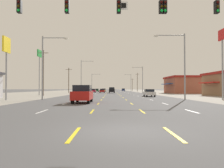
# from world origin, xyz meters

# --- Properties ---
(ground_plane) EXTENTS (572.00, 572.00, 0.00)m
(ground_plane) POSITION_xyz_m (0.00, 66.00, 0.00)
(ground_plane) COLOR #4C4C4F
(lot_apron_left) EXTENTS (28.00, 440.00, 0.01)m
(lot_apron_left) POSITION_xyz_m (-24.75, 66.00, 0.00)
(lot_apron_left) COLOR gray
(lot_apron_left) RESTS_ON ground
(lot_apron_right) EXTENTS (28.00, 440.00, 0.01)m
(lot_apron_right) POSITION_xyz_m (24.75, 66.00, 0.00)
(lot_apron_right) COLOR gray
(lot_apron_right) RESTS_ON ground
(lane_markings) EXTENTS (10.64, 227.60, 0.01)m
(lane_markings) POSITION_xyz_m (0.00, 104.50, 0.01)
(lane_markings) COLOR white
(lane_markings) RESTS_ON ground
(signal_span_wire) EXTENTS (24.91, 0.52, 9.41)m
(signal_span_wire) POSITION_xyz_m (0.19, 7.50, 5.69)
(signal_span_wire) COLOR brown
(signal_span_wire) RESTS_ON ground
(suv_inner_left_nearest) EXTENTS (1.98, 4.90, 1.98)m
(suv_inner_left_nearest) POSITION_xyz_m (-3.60, 16.05, 1.03)
(suv_inner_left_nearest) COLOR red
(suv_inner_left_nearest) RESTS_ON ground
(sedan_far_right_near) EXTENTS (1.80, 4.50, 1.46)m
(sedan_far_right_near) POSITION_xyz_m (7.22, 34.49, 0.76)
(sedan_far_right_near) COLOR white
(sedan_far_right_near) RESTS_ON ground
(suv_far_left_mid) EXTENTS (1.98, 4.90, 1.98)m
(suv_far_left_mid) POSITION_xyz_m (-6.75, 42.18, 1.03)
(suv_far_left_mid) COLOR silver
(suv_far_left_mid) RESTS_ON ground
(suv_center_turn_midfar) EXTENTS (1.98, 4.90, 1.98)m
(suv_center_turn_midfar) POSITION_xyz_m (-0.02, 65.78, 1.03)
(suv_center_turn_midfar) COLOR black
(suv_center_turn_midfar) RESTS_ON ground
(sedan_inner_left_far) EXTENTS (1.80, 4.50, 1.46)m
(sedan_inner_left_far) POSITION_xyz_m (-3.46, 69.76, 0.76)
(sedan_inner_left_far) COLOR red
(sedan_inner_left_far) RESTS_ON ground
(sedan_far_left_farther) EXTENTS (1.80, 4.50, 1.46)m
(sedan_far_left_farther) POSITION_xyz_m (-7.07, 73.72, 0.76)
(sedan_far_left_farther) COLOR maroon
(sedan_far_left_farther) RESTS_ON ground
(hatchback_inner_left_farthest) EXTENTS (1.72, 3.90, 1.54)m
(hatchback_inner_left_farthest) POSITION_xyz_m (-3.57, 91.64, 0.78)
(hatchback_inner_left_farthest) COLOR #B28C33
(hatchback_inner_left_farthest) RESTS_ON ground
(sedan_far_left_distant_a) EXTENTS (1.80, 4.50, 1.46)m
(sedan_far_left_distant_a) POSITION_xyz_m (-6.85, 92.61, 0.76)
(sedan_far_left_distant_a) COLOR #235B2D
(sedan_far_left_distant_a) RESTS_ON ground
(hatchback_far_right_distant_b) EXTENTS (1.72, 3.90, 1.54)m
(hatchback_far_right_distant_b) POSITION_xyz_m (6.89, 115.71, 0.78)
(hatchback_far_right_distant_b) COLOR navy
(hatchback_far_right_distant_b) RESTS_ON ground
(storefront_right_row_2) EXTENTS (11.55, 14.15, 5.56)m
(storefront_right_row_2) POSITION_xyz_m (23.82, 62.98, 2.81)
(storefront_right_row_2) COLOR #A35642
(storefront_right_row_2) RESTS_ON ground
(pole_sign_left_row_0) EXTENTS (0.24, 1.96, 8.65)m
(pole_sign_left_row_0) POSITION_xyz_m (-14.73, 21.31, 6.55)
(pole_sign_left_row_0) COLOR gray
(pole_sign_left_row_0) RESTS_ON ground
(pole_sign_left_row_1) EXTENTS (0.24, 2.66, 10.84)m
(pole_sign_left_row_1) POSITION_xyz_m (-17.57, 43.57, 8.41)
(pole_sign_left_row_1) COLOR gray
(pole_sign_left_row_1) RESTS_ON ground
(pole_sign_right_row_0) EXTENTS (0.24, 1.92, 10.04)m
(pole_sign_right_row_0) POSITION_xyz_m (15.45, 22.21, 7.42)
(pole_sign_right_row_0) COLOR gray
(pole_sign_right_row_0) RESTS_ON ground
(streetlight_left_row_0) EXTENTS (3.71, 0.26, 9.08)m
(streetlight_left_row_0) POSITION_xyz_m (-9.78, 22.45, 5.25)
(streetlight_left_row_0) COLOR gray
(streetlight_left_row_0) RESTS_ON ground
(streetlight_right_row_0) EXTENTS (4.49, 0.26, 9.47)m
(streetlight_right_row_0) POSITION_xyz_m (9.67, 22.45, 5.54)
(streetlight_right_row_0) COLOR gray
(streetlight_right_row_0) RESTS_ON ground
(streetlight_left_row_1) EXTENTS (4.35, 0.26, 10.86)m
(streetlight_left_row_1) POSITION_xyz_m (-9.74, 62.84, 6.25)
(streetlight_left_row_1) COLOR gray
(streetlight_left_row_1) RESTS_ON ground
(streetlight_right_row_1) EXTENTS (3.67, 0.26, 8.84)m
(streetlight_right_row_1) POSITION_xyz_m (9.78, 62.84, 5.12)
(streetlight_right_row_1) COLOR gray
(streetlight_right_row_1) RESTS_ON ground
(streetlight_left_row_2) EXTENTS (4.58, 0.26, 9.14)m
(streetlight_left_row_2) POSITION_xyz_m (-9.64, 103.23, 5.38)
(streetlight_left_row_2) COLOR gray
(streetlight_left_row_2) RESTS_ON ground
(streetlight_right_row_2) EXTENTS (3.58, 0.26, 9.00)m
(streetlight_right_row_2) POSITION_xyz_m (9.79, 103.23, 5.19)
(streetlight_right_row_2) COLOR gray
(streetlight_right_row_2) RESTS_ON ground
(utility_pole_left_row_0) EXTENTS (2.20, 0.26, 9.91)m
(utility_pole_left_row_0) POSITION_xyz_m (-15.04, 38.47, 5.15)
(utility_pole_left_row_0) COLOR brown
(utility_pole_left_row_0) RESTS_ON ground
(utility_pole_left_row_1) EXTENTS (2.20, 0.26, 8.88)m
(utility_pole_left_row_1) POSITION_xyz_m (-15.23, 67.86, 4.63)
(utility_pole_left_row_1) COLOR brown
(utility_pole_left_row_1) RESTS_ON ground
(utility_pole_right_row_2) EXTENTS (2.20, 0.26, 9.56)m
(utility_pole_right_row_2) POSITION_xyz_m (13.42, 103.05, 4.97)
(utility_pole_right_row_2) COLOR brown
(utility_pole_right_row_2) RESTS_ON ground
(utility_pole_right_row_3) EXTENTS (2.20, 0.26, 8.35)m
(utility_pole_right_row_3) POSITION_xyz_m (14.47, 138.64, 4.36)
(utility_pole_right_row_3) COLOR brown
(utility_pole_right_row_3) RESTS_ON ground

